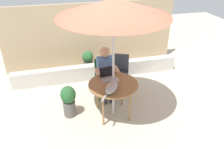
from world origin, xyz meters
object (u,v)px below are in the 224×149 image
object	(u,v)px
patio_umbrella	(114,8)
cat	(112,87)
chair_occupied	(104,75)
chair_empty	(120,70)
patio_table	(113,87)
potted_plant_near_fence	(69,100)
laptop	(108,75)
potted_plant_by_chair	(88,61)
person_seated	(106,71)

from	to	relation	value
patio_umbrella	cat	xyz separation A→B (m)	(-0.08, -0.22, -1.35)
chair_occupied	cat	distance (m)	1.07
chair_empty	chair_occupied	bearing A→B (deg)	-161.42
chair_empty	patio_table	bearing A→B (deg)	-113.40
patio_umbrella	chair_occupied	distance (m)	1.85
patio_table	chair_empty	world-z (taller)	chair_empty
cat	potted_plant_near_fence	size ratio (longest dim) A/B	0.78
chair_occupied	laptop	size ratio (longest dim) A/B	2.71
patio_umbrella	potted_plant_by_chair	distance (m)	2.69
chair_occupied	potted_plant_near_fence	bearing A→B (deg)	-145.68
laptop	cat	world-z (taller)	laptop
chair_occupied	chair_empty	xyz separation A→B (m)	(0.40, 0.14, 0.00)
person_seated	laptop	xyz separation A→B (m)	(-0.05, -0.39, 0.12)
patio_table	potted_plant_by_chair	bearing A→B (deg)	95.66
patio_table	patio_umbrella	xyz separation A→B (m)	(0.00, 0.00, 1.50)
laptop	potted_plant_by_chair	world-z (taller)	laptop
potted_plant_near_fence	potted_plant_by_chair	distance (m)	1.87
chair_occupied	potted_plant_near_fence	world-z (taller)	chair_occupied
patio_umbrella	chair_occupied	bearing A→B (deg)	90.00
patio_umbrella	chair_occupied	size ratio (longest dim) A/B	2.66
chair_empty	person_seated	bearing A→B (deg)	-144.04
chair_empty	cat	bearing A→B (deg)	-112.75
patio_table	patio_umbrella	distance (m)	1.50
patio_umbrella	person_seated	size ratio (longest dim) A/B	1.92
chair_occupied	cat	world-z (taller)	cat
patio_umbrella	chair_empty	distance (m)	1.95
patio_table	laptop	xyz separation A→B (m)	(-0.05, 0.25, 0.13)
person_seated	potted_plant_by_chair	xyz separation A→B (m)	(-0.19, 1.31, -0.35)
potted_plant_near_fence	cat	bearing A→B (deg)	-28.38
cat	potted_plant_near_fence	xyz separation A→B (m)	(-0.79, 0.42, -0.45)
chair_occupied	laptop	xyz separation A→B (m)	(-0.05, -0.55, 0.30)
laptop	cat	size ratio (longest dim) A/B	0.60
chair_occupied	chair_empty	bearing A→B (deg)	18.58
person_seated	laptop	bearing A→B (deg)	-97.19
potted_plant_near_fence	patio_umbrella	bearing A→B (deg)	-13.32
person_seated	cat	world-z (taller)	person_seated
patio_umbrella	person_seated	distance (m)	1.63
chair_empty	potted_plant_near_fence	world-z (taller)	chair_empty
patio_umbrella	potted_plant_near_fence	world-z (taller)	patio_umbrella
patio_umbrella	laptop	distance (m)	1.40
potted_plant_by_chair	chair_occupied	bearing A→B (deg)	-80.49
chair_empty	patio_umbrella	bearing A→B (deg)	-113.40
patio_umbrella	chair_empty	bearing A→B (deg)	66.60
patio_table	cat	world-z (taller)	cat
chair_empty	potted_plant_by_chair	size ratio (longest dim) A/B	1.41
patio_umbrella	potted_plant_by_chair	size ratio (longest dim) A/B	3.76
potted_plant_near_fence	potted_plant_by_chair	world-z (taller)	potted_plant_near_fence
patio_table	chair_occupied	bearing A→B (deg)	90.00
patio_table	cat	xyz separation A→B (m)	(-0.08, -0.22, 0.15)
laptop	potted_plant_by_chair	distance (m)	1.77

